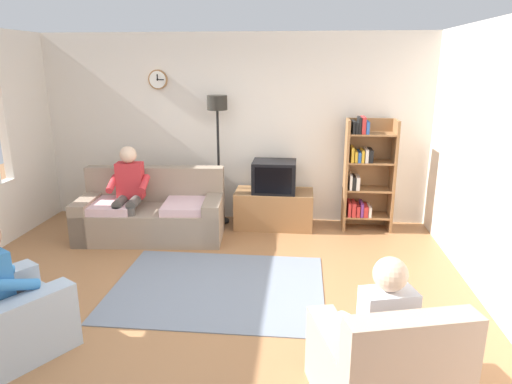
{
  "coord_description": "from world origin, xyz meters",
  "views": [
    {
      "loc": [
        1.0,
        -3.98,
        2.28
      ],
      "look_at": [
        0.5,
        0.89,
        0.89
      ],
      "focal_mm": 32.05,
      "sensor_mm": 36.0,
      "label": 1
    }
  ],
  "objects": [
    {
      "name": "tv_stand",
      "position": [
        0.62,
        2.25,
        0.26
      ],
      "size": [
        1.1,
        0.56,
        0.53
      ],
      "color": "olive",
      "rests_on": "ground_plane"
    },
    {
      "name": "person_in_right_armchair",
      "position": [
        1.55,
        -1.22,
        0.6
      ],
      "size": [
        0.58,
        0.6,
        1.12
      ],
      "color": "silver",
      "rests_on": "ground_plane"
    },
    {
      "name": "couch",
      "position": [
        -1.0,
        1.69,
        0.31
      ],
      "size": [
        1.97,
        1.04,
        0.9
      ],
      "color": "gray",
      "rests_on": "ground_plane"
    },
    {
      "name": "tv",
      "position": [
        0.62,
        2.23,
        0.75
      ],
      "size": [
        0.6,
        0.49,
        0.44
      ],
      "color": "black",
      "rests_on": "tv_stand"
    },
    {
      "name": "ground_plane",
      "position": [
        0.0,
        0.0,
        0.0
      ],
      "size": [
        12.0,
        12.0,
        0.0
      ],
      "primitive_type": "plane",
      "color": "#9E6B42"
    },
    {
      "name": "area_rug",
      "position": [
        0.16,
        0.31,
        0.01
      ],
      "size": [
        2.2,
        1.7,
        0.01
      ],
      "primitive_type": "cube",
      "color": "slate",
      "rests_on": "ground_plane"
    },
    {
      "name": "armchair_near_bookshelf",
      "position": [
        1.57,
        -1.31,
        0.29
      ],
      "size": [
        1.0,
        1.06,
        0.9
      ],
      "color": "tan",
      "rests_on": "ground_plane"
    },
    {
      "name": "person_in_left_armchair",
      "position": [
        -1.33,
        -0.9,
        0.6
      ],
      "size": [
        0.61,
        0.64,
        1.12
      ],
      "color": "#3372B2",
      "rests_on": "ground_plane"
    },
    {
      "name": "bookshelf",
      "position": [
        1.88,
        2.32,
        0.8
      ],
      "size": [
        0.68,
        0.36,
        1.59
      ],
      "color": "olive",
      "rests_on": "ground_plane"
    },
    {
      "name": "floor_lamp",
      "position": [
        -0.19,
        2.35,
        1.45
      ],
      "size": [
        0.28,
        0.28,
        1.85
      ],
      "color": "black",
      "rests_on": "ground_plane"
    },
    {
      "name": "back_wall_assembly",
      "position": [
        -0.0,
        2.66,
        1.35
      ],
      "size": [
        6.2,
        0.17,
        2.7
      ],
      "color": "silver",
      "rests_on": "ground_plane"
    },
    {
      "name": "person_on_couch",
      "position": [
        -1.25,
        1.58,
        0.7
      ],
      "size": [
        0.54,
        0.56,
        1.24
      ],
      "color": "red",
      "rests_on": "ground_plane"
    }
  ]
}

